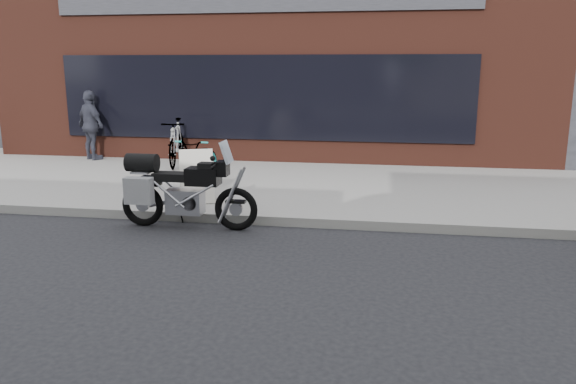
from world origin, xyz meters
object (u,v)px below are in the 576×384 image
object	(u,v)px
bicycle_rear	(176,143)
sandwich_sign	(197,175)
cafe_patron_right	(91,125)
motorcycle	(179,190)
bicycle_front	(201,162)

from	to	relation	value
bicycle_rear	sandwich_sign	world-z (taller)	bicycle_rear
sandwich_sign	cafe_patron_right	size ratio (longest dim) A/B	0.53
motorcycle	bicycle_front	size ratio (longest dim) A/B	1.19
sandwich_sign	cafe_patron_right	distance (m)	5.50
bicycle_rear	sandwich_sign	xyz separation A→B (m)	(1.58, -3.27, -0.09)
cafe_patron_right	bicycle_front	bearing A→B (deg)	176.16
bicycle_rear	motorcycle	bearing A→B (deg)	-79.77
bicycle_rear	cafe_patron_right	world-z (taller)	cafe_patron_right
motorcycle	bicycle_rear	world-z (taller)	motorcycle
bicycle_front	bicycle_rear	size ratio (longest dim) A/B	1.00
motorcycle	sandwich_sign	xyz separation A→B (m)	(-0.09, 1.14, 0.01)
cafe_patron_right	motorcycle	bearing A→B (deg)	161.25
bicycle_rear	bicycle_front	bearing A→B (deg)	-69.20
bicycle_rear	cafe_patron_right	distance (m)	2.47
bicycle_rear	cafe_patron_right	bearing A→B (deg)	157.45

